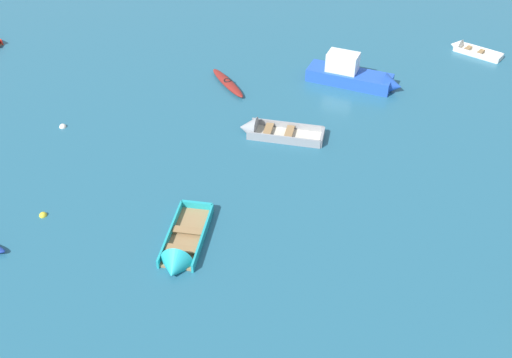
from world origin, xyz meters
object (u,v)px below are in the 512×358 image
Objects in this scene: motor_launch_blue_near_right at (355,75)px; kayak_maroon_foreground_center at (228,83)px; rowboat_grey_near_left at (264,131)px; rowboat_white_center at (465,49)px; mooring_buoy_central at (63,127)px; rowboat_turquoise_far_left at (179,255)px; mooring_buoy_far_field at (43,216)px.

motor_launch_blue_near_right is 1.51× the size of kayak_maroon_foreground_center.
rowboat_grey_near_left is 1.46× the size of rowboat_white_center.
motor_launch_blue_near_right is 1.79× the size of rowboat_white_center.
kayak_maroon_foreground_center is at bearing -166.84° from rowboat_white_center.
rowboat_grey_near_left is (1.65, -4.84, 0.03)m from kayak_maroon_foreground_center.
kayak_maroon_foreground_center is 8.97m from mooring_buoy_central.
motor_launch_blue_near_right reaches higher than kayak_maroon_foreground_center.
rowboat_grey_near_left reaches higher than kayak_maroon_foreground_center.
motor_launch_blue_near_right is (9.01, 12.56, 0.37)m from rowboat_turquoise_far_left.
rowboat_turquoise_far_left is at bearing -25.66° from mooring_buoy_far_field.
rowboat_turquoise_far_left is 13.02m from kayak_maroon_foreground_center.
rowboat_white_center reaches higher than mooring_buoy_central.
rowboat_turquoise_far_left is at bearing -135.41° from rowboat_white_center.
mooring_buoy_far_field is (-5.62, 2.70, -0.18)m from rowboat_turquoise_far_left.
rowboat_grey_near_left is at bearing -71.17° from kayak_maroon_foreground_center.
rowboat_white_center is 8.53× the size of mooring_buoy_central.
kayak_maroon_foreground_center is 1.19× the size of rowboat_white_center.
rowboat_turquoise_far_left is 0.79× the size of motor_launch_blue_near_right.
rowboat_turquoise_far_left is at bearing -99.08° from kayak_maroon_foreground_center.
motor_launch_blue_near_right is 16.44× the size of mooring_buoy_far_field.
rowboat_grey_near_left is (3.70, 8.02, 0.01)m from rowboat_turquoise_far_left.
rowboat_turquoise_far_left is 8.83m from rowboat_grey_near_left.
rowboat_white_center is (12.75, 8.20, -0.05)m from rowboat_grey_near_left.
rowboat_turquoise_far_left is 23.11m from rowboat_white_center.
mooring_buoy_far_field is at bearing -150.28° from rowboat_grey_near_left.
rowboat_turquoise_far_left is 1.19× the size of kayak_maroon_foreground_center.
motor_launch_blue_near_right is 1.23× the size of rowboat_grey_near_left.
rowboat_turquoise_far_left is 13.00× the size of mooring_buoy_far_field.
mooring_buoy_far_field is at bearing 154.34° from rowboat_turquoise_far_left.
rowboat_turquoise_far_left reaches higher than mooring_buoy_central.
mooring_buoy_central is at bearing 173.15° from rowboat_grey_near_left.
rowboat_white_center is 25.89m from mooring_buoy_far_field.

